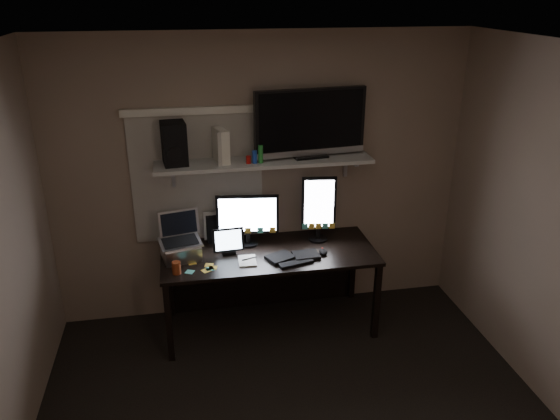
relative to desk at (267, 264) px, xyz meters
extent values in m
plane|color=silver|center=(0.00, -1.55, 1.95)|extent=(3.60, 3.60, 0.00)
plane|color=#7B6858|center=(0.00, 0.25, 0.70)|extent=(3.60, 0.00, 3.60)
cube|color=#B7B1A4|center=(-0.55, 0.24, 0.75)|extent=(1.10, 0.02, 1.10)
cube|color=black|center=(0.00, -0.12, 0.16)|extent=(1.80, 0.75, 0.03)
cube|color=black|center=(0.00, 0.23, -0.20)|extent=(1.80, 0.02, 0.70)
cube|color=black|center=(-0.86, -0.46, -0.20)|extent=(0.05, 0.05, 0.70)
cube|color=black|center=(0.86, -0.46, -0.20)|extent=(0.05, 0.05, 0.70)
cube|color=black|center=(-0.86, 0.21, -0.20)|extent=(0.05, 0.05, 0.70)
cube|color=black|center=(0.86, 0.21, -0.20)|extent=(0.05, 0.05, 0.70)
cube|color=#B8B8B3|center=(0.00, 0.08, 0.91)|extent=(1.80, 0.35, 0.03)
cube|color=black|center=(-0.15, 0.05, 0.41)|extent=(0.53, 0.12, 0.47)
cube|color=black|center=(0.46, 0.03, 0.47)|extent=(0.30, 0.09, 0.60)
cube|color=black|center=(0.18, -0.27, 0.19)|extent=(0.47, 0.27, 0.03)
ellipsoid|color=black|center=(0.44, -0.24, 0.20)|extent=(0.07, 0.11, 0.04)
cube|color=silver|center=(-0.20, -0.26, 0.18)|extent=(0.15, 0.21, 0.01)
cube|color=black|center=(-0.34, -0.09, 0.29)|extent=(0.27, 0.13, 0.23)
cube|color=black|center=(-0.40, 0.19, 0.31)|extent=(0.23, 0.13, 0.27)
cube|color=#A2A2A6|center=(-0.73, -0.11, 0.36)|extent=(0.38, 0.34, 0.37)
cylinder|color=maroon|center=(-0.77, -0.36, 0.23)|extent=(0.09, 0.09, 0.10)
cube|color=black|center=(0.39, 0.10, 1.21)|extent=(0.96, 0.28, 0.57)
cube|color=silver|center=(-0.35, 0.09, 1.06)|extent=(0.13, 0.24, 0.27)
cube|color=black|center=(-0.72, 0.10, 1.10)|extent=(0.21, 0.25, 0.34)
camera|label=1|loc=(-0.66, -4.19, 2.26)|focal=35.00mm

